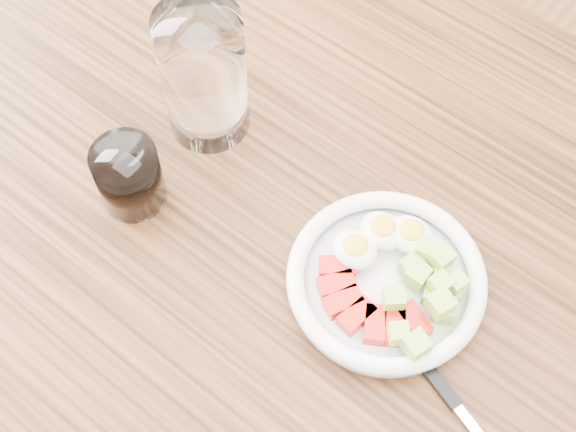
% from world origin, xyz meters
% --- Properties ---
extents(ground, '(4.00, 4.00, 0.00)m').
position_xyz_m(ground, '(0.00, 0.00, 0.00)').
color(ground, brown).
rests_on(ground, ground).
extents(dining_table, '(1.50, 0.90, 0.77)m').
position_xyz_m(dining_table, '(0.00, 0.00, 0.67)').
color(dining_table, brown).
rests_on(dining_table, ground).
extents(bowl, '(0.20, 0.20, 0.05)m').
position_xyz_m(bowl, '(0.11, 0.02, 0.79)').
color(bowl, white).
rests_on(bowl, dining_table).
extents(fork, '(0.19, 0.08, 0.01)m').
position_xyz_m(fork, '(0.22, -0.04, 0.77)').
color(fork, black).
rests_on(fork, dining_table).
extents(water_glass, '(0.09, 0.09, 0.17)m').
position_xyz_m(water_glass, '(-0.17, 0.07, 0.85)').
color(water_glass, white).
rests_on(water_glass, dining_table).
extents(coffee_glass, '(0.07, 0.07, 0.08)m').
position_xyz_m(coffee_glass, '(-0.17, -0.06, 0.81)').
color(coffee_glass, white).
rests_on(coffee_glass, dining_table).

